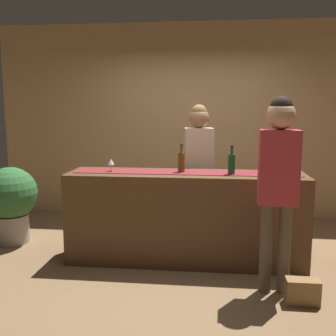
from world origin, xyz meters
name	(u,v)px	position (x,y,z in m)	size (l,w,h in m)	color
ground_plane	(185,260)	(0.00, 0.00, 0.00)	(10.00, 10.00, 0.00)	brown
back_wall	(194,121)	(0.00, 1.90, 1.45)	(6.00, 0.12, 2.90)	tan
bar_counter	(185,217)	(0.00, 0.00, 0.49)	(2.52, 0.60, 0.97)	#543821
counter_runner_cloth	(186,173)	(0.00, 0.00, 0.98)	(2.39, 0.28, 0.01)	maroon
wine_bottle_amber	(181,162)	(-0.05, 0.03, 1.09)	(0.07, 0.07, 0.30)	brown
wine_bottle_green	(232,164)	(0.48, -0.05, 1.09)	(0.07, 0.07, 0.30)	#194723
wine_glass_near_customer	(278,164)	(0.96, 0.06, 1.08)	(0.07, 0.07, 0.14)	silver
wine_glass_mid_counter	(111,162)	(-0.81, -0.01, 1.08)	(0.07, 0.07, 0.14)	silver
bartender	(199,159)	(0.12, 0.58, 1.05)	(0.37, 0.25, 1.70)	#26262B
customer_sipping	(279,173)	(0.85, -0.65, 1.10)	(0.35, 0.25, 1.76)	brown
potted_plant_tall	(11,199)	(-2.17, 0.35, 0.55)	(0.64, 0.64, 0.94)	#9E9389
handbag	(302,292)	(1.06, -0.85, 0.11)	(0.28, 0.14, 0.22)	olive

